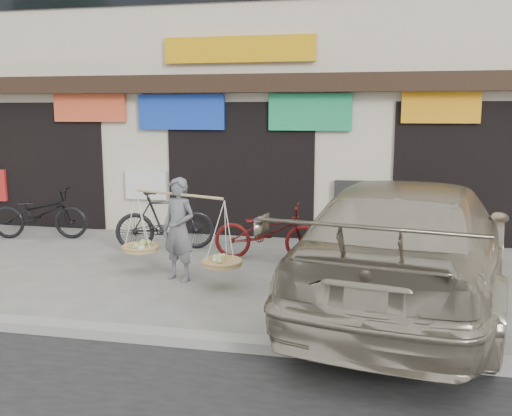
% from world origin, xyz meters
% --- Properties ---
extents(ground, '(70.00, 70.00, 0.00)m').
position_xyz_m(ground, '(0.00, 0.00, 0.00)').
color(ground, gray).
rests_on(ground, ground).
extents(kerb, '(70.00, 0.25, 0.12)m').
position_xyz_m(kerb, '(0.00, -2.00, 0.06)').
color(kerb, gray).
rests_on(kerb, ground).
extents(shophouse_block, '(14.00, 6.32, 7.00)m').
position_xyz_m(shophouse_block, '(-0.00, 6.42, 3.45)').
color(shophouse_block, beige).
rests_on(shophouse_block, ground).
extents(street_vendor, '(2.06, 1.14, 1.56)m').
position_xyz_m(street_vendor, '(-0.17, 0.27, 0.71)').
color(street_vendor, slate).
rests_on(street_vendor, ground).
extents(bike_0, '(2.01, 1.04, 1.01)m').
position_xyz_m(bike_0, '(-3.86, 2.40, 0.50)').
color(bike_0, black).
rests_on(bike_0, ground).
extents(bike_1, '(1.88, 1.09, 1.09)m').
position_xyz_m(bike_1, '(-1.06, 2.03, 0.54)').
color(bike_1, black).
rests_on(bike_1, ground).
extents(bike_2, '(1.88, 0.75, 0.97)m').
position_xyz_m(bike_2, '(0.91, 1.71, 0.49)').
color(bike_2, '#560F0E').
rests_on(bike_2, ground).
extents(suv, '(3.37, 6.09, 1.67)m').
position_xyz_m(suv, '(3.14, -0.19, 0.83)').
color(suv, '#A59A85').
rests_on(suv, ground).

